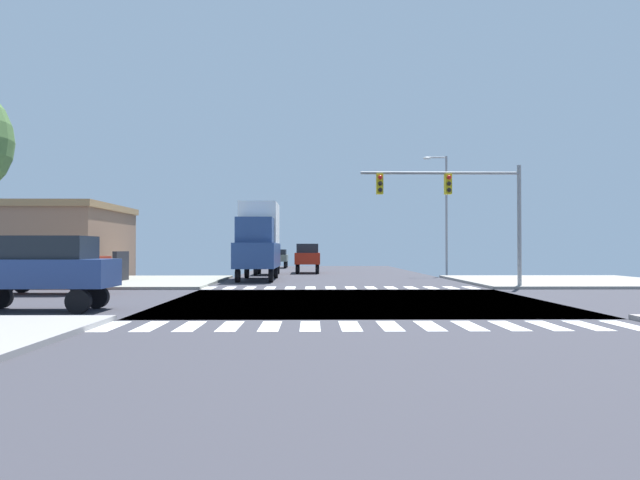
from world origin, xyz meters
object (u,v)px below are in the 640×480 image
Objects in this scene: bank_building at (24,242)px; sedan_farside_1 at (279,257)px; street_lamp at (443,205)px; suv_trailing_3 at (38,266)px; box_truck_leading_1 at (258,239)px; sedan_queued_2 at (267,260)px; suv_nearside_1 at (307,256)px; suv_crossing_2 at (50,261)px; traffic_signal_mast at (455,196)px.

bank_building reaches higher than sedan_farside_1.
street_lamp is 0.67× the size of bank_building.
suv_trailing_3 reaches higher than sedan_farside_1.
box_truck_leading_1 reaches higher than bank_building.
sedan_queued_2 is at bearing 90.00° from sedan_farside_1.
box_truck_leading_1 is (-3.00, -10.55, 1.17)m from suv_nearside_1.
sedan_queued_2 is at bearing -90.00° from box_truck_leading_1.
suv_crossing_2 is (6.67, -11.60, -0.96)m from bank_building.
suv_crossing_2 is 20.33m from sedan_queued_2.
traffic_signal_mast is at bearing 111.90° from suv_nearside_1.
suv_trailing_3 is at bearing 82.81° from sedan_farside_1.
sedan_queued_2 is (7.95, 18.72, -0.28)m from suv_crossing_2.
traffic_signal_mast is 1.73× the size of suv_crossing_2.
suv_nearside_1 is at bearing 30.38° from bank_building.
traffic_signal_mast is 18.77m from sedan_queued_2.
traffic_signal_mast is 19.12m from suv_trailing_3.
street_lamp is (2.48, 13.74, 0.60)m from traffic_signal_mast.
bank_building is 27.37m from sedan_farside_1.
suv_nearside_1 and suv_trailing_3 have the same top height.
street_lamp is 30.50m from suv_trailing_3.
sedan_queued_2 is (-10.42, 15.24, -3.43)m from traffic_signal_mast.
suv_crossing_2 is 0.64× the size of box_truck_leading_1.
traffic_signal_mast is at bearing 108.45° from sedan_farside_1.
street_lamp is 2.02× the size of sedan_queued_2.
box_truck_leading_1 is at bearing -0.88° from bank_building.
bank_building is (-27.52, -5.62, -2.79)m from street_lamp.
sedan_farside_1 is (14.62, 23.11, -1.24)m from bank_building.
street_lamp is at bearing 129.56° from suv_crossing_2.
suv_nearside_1 is 1.07× the size of sedan_farside_1.
bank_building reaches higher than suv_trailing_3.
traffic_signal_mast is 26.41m from bank_building.
traffic_signal_mast is 0.92× the size of street_lamp.
bank_building is 1.81× the size of box_truck_leading_1.
suv_nearside_1 is at bearing -105.87° from box_truck_leading_1.
street_lamp is at bearing 126.40° from sedan_farside_1.
sedan_queued_2 is (14.62, 7.12, -1.24)m from bank_building.
street_lamp is 27.29m from suv_crossing_2.
box_truck_leading_1 is at bearing 74.13° from suv_nearside_1.
box_truck_leading_1 reaches higher than sedan_farside_1.
suv_trailing_3 is at bearing -126.87° from street_lamp.
suv_trailing_3 is (2.68, -7.00, 0.00)m from suv_crossing_2.
street_lamp is at bearing 11.55° from bank_building.
traffic_signal_mast is 33.10m from sedan_farside_1.
bank_building is at bearing -0.88° from box_truck_leading_1.
suv_nearside_1 is (-9.90, 4.71, -3.75)m from street_lamp.
sedan_queued_2 is at bearing 46.94° from suv_nearside_1.
street_lamp is 1.89× the size of suv_trailing_3.
sedan_farside_1 is at bearing -90.00° from sedan_queued_2.
box_truck_leading_1 is (14.62, -0.22, 0.21)m from bank_building.
bank_building is 2.83× the size of suv_crossing_2.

